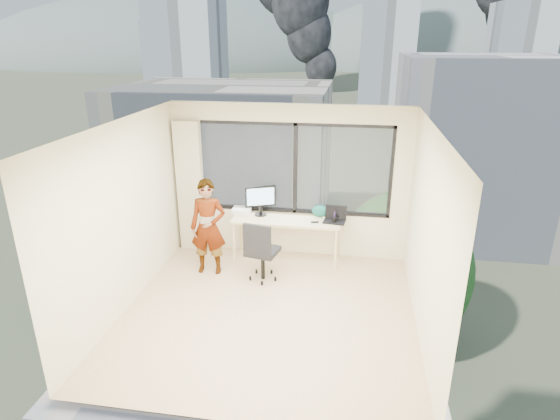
% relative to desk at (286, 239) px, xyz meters
% --- Properties ---
extents(floor, '(4.00, 4.00, 0.01)m').
position_rel_desk_xyz_m(floor, '(0.00, -1.66, -0.38)').
color(floor, tan).
rests_on(floor, ground).
extents(ceiling, '(4.00, 4.00, 0.01)m').
position_rel_desk_xyz_m(ceiling, '(0.00, -1.66, 2.23)').
color(ceiling, white).
rests_on(ceiling, ground).
extents(wall_front, '(4.00, 0.01, 2.60)m').
position_rel_desk_xyz_m(wall_front, '(0.00, -3.66, 0.93)').
color(wall_front, beige).
rests_on(wall_front, ground).
extents(wall_left, '(0.01, 4.00, 2.60)m').
position_rel_desk_xyz_m(wall_left, '(-2.00, -1.66, 0.93)').
color(wall_left, beige).
rests_on(wall_left, ground).
extents(wall_right, '(0.01, 4.00, 2.60)m').
position_rel_desk_xyz_m(wall_right, '(2.00, -1.66, 0.93)').
color(wall_right, beige).
rests_on(wall_right, ground).
extents(window_wall, '(3.30, 0.16, 1.55)m').
position_rel_desk_xyz_m(window_wall, '(0.05, 0.34, 1.15)').
color(window_wall, black).
rests_on(window_wall, ground).
extents(curtain, '(0.45, 0.14, 2.30)m').
position_rel_desk_xyz_m(curtain, '(-1.72, 0.22, 0.77)').
color(curtain, beige).
rests_on(curtain, floor).
extents(desk, '(1.80, 0.60, 0.75)m').
position_rel_desk_xyz_m(desk, '(0.00, 0.00, 0.00)').
color(desk, '#C5B884').
rests_on(desk, floor).
extents(chair, '(0.62, 0.62, 1.02)m').
position_rel_desk_xyz_m(chair, '(-0.26, -0.73, 0.13)').
color(chair, black).
rests_on(chair, floor).
extents(person, '(0.59, 0.41, 1.55)m').
position_rel_desk_xyz_m(person, '(-1.16, -0.62, 0.40)').
color(person, '#2D2D33').
rests_on(person, floor).
extents(monitor, '(0.52, 0.30, 0.52)m').
position_rel_desk_xyz_m(monitor, '(-0.46, 0.10, 0.63)').
color(monitor, black).
rests_on(monitor, desk).
extents(game_console, '(0.33, 0.28, 0.08)m').
position_rel_desk_xyz_m(game_console, '(-0.80, 0.17, 0.41)').
color(game_console, white).
rests_on(game_console, desk).
extents(laptop, '(0.40, 0.42, 0.23)m').
position_rel_desk_xyz_m(laptop, '(0.80, -0.03, 0.49)').
color(laptop, black).
rests_on(laptop, desk).
extents(cellphone, '(0.13, 0.08, 0.01)m').
position_rel_desk_xyz_m(cellphone, '(0.49, -0.10, 0.38)').
color(cellphone, black).
rests_on(cellphone, desk).
extents(pen_cup, '(0.08, 0.08, 0.09)m').
position_rel_desk_xyz_m(pen_cup, '(0.80, -0.06, 0.42)').
color(pen_cup, black).
rests_on(pen_cup, desk).
extents(handbag, '(0.30, 0.20, 0.21)m').
position_rel_desk_xyz_m(handbag, '(0.55, 0.18, 0.48)').
color(handbag, '#0B433B').
rests_on(handbag, desk).
extents(exterior_ground, '(400.00, 400.00, 0.04)m').
position_rel_desk_xyz_m(exterior_ground, '(0.00, 118.34, -14.38)').
color(exterior_ground, '#515B3D').
rests_on(exterior_ground, ground).
extents(near_bldg_a, '(16.00, 12.00, 14.00)m').
position_rel_desk_xyz_m(near_bldg_a, '(-9.00, 28.34, -7.38)').
color(near_bldg_a, beige).
rests_on(near_bldg_a, exterior_ground).
extents(near_bldg_b, '(14.00, 13.00, 16.00)m').
position_rel_desk_xyz_m(near_bldg_b, '(12.00, 36.34, -6.38)').
color(near_bldg_b, white).
rests_on(near_bldg_b, exterior_ground).
extents(far_tower_a, '(14.00, 14.00, 28.00)m').
position_rel_desk_xyz_m(far_tower_a, '(-35.00, 93.34, -0.38)').
color(far_tower_a, silver).
rests_on(far_tower_a, exterior_ground).
extents(far_tower_b, '(13.00, 13.00, 30.00)m').
position_rel_desk_xyz_m(far_tower_b, '(8.00, 118.34, 0.62)').
color(far_tower_b, silver).
rests_on(far_tower_b, exterior_ground).
extents(far_tower_c, '(15.00, 15.00, 26.00)m').
position_rel_desk_xyz_m(far_tower_c, '(45.00, 138.34, -1.38)').
color(far_tower_c, silver).
rests_on(far_tower_c, exterior_ground).
extents(far_tower_d, '(16.00, 14.00, 22.00)m').
position_rel_desk_xyz_m(far_tower_d, '(-60.00, 148.34, -3.38)').
color(far_tower_d, silver).
rests_on(far_tower_d, exterior_ground).
extents(hill_a, '(288.00, 216.00, 90.00)m').
position_rel_desk_xyz_m(hill_a, '(-120.00, 318.34, -14.38)').
color(hill_a, slate).
rests_on(hill_a, exterior_ground).
extents(hill_b, '(300.00, 220.00, 96.00)m').
position_rel_desk_xyz_m(hill_b, '(100.00, 318.34, -14.38)').
color(hill_b, slate).
rests_on(hill_b, exterior_ground).
extents(tree_a, '(7.00, 7.00, 8.00)m').
position_rel_desk_xyz_m(tree_a, '(-16.00, 20.34, -10.38)').
color(tree_a, '#1D541C').
rests_on(tree_a, exterior_ground).
extents(tree_b, '(7.60, 7.60, 9.00)m').
position_rel_desk_xyz_m(tree_b, '(4.00, 16.34, -9.88)').
color(tree_b, '#1D541C').
rests_on(tree_b, exterior_ground).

